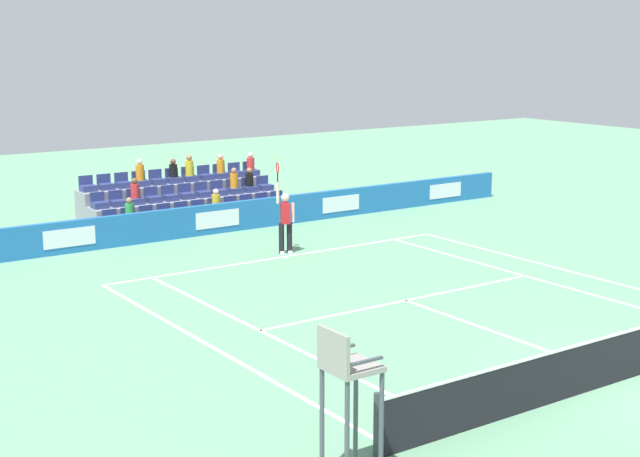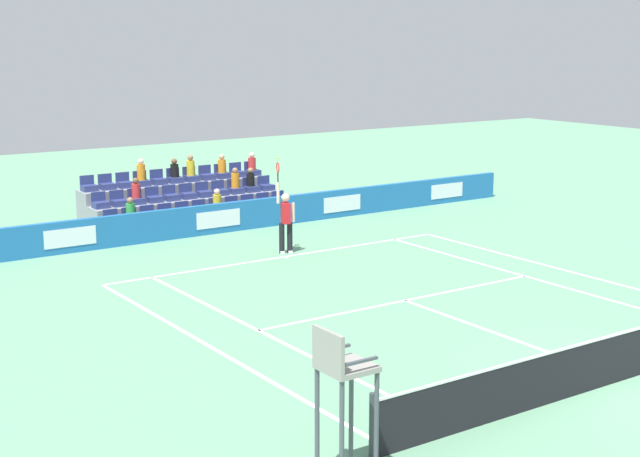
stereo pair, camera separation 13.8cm
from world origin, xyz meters
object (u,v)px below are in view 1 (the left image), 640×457
at_px(tennis_player, 285,220).
at_px(tennis_net, 628,354).
at_px(umpire_chair, 347,384).
at_px(loose_tennis_ball, 527,364).

bearing_deg(tennis_player, tennis_net, 88.57).
bearing_deg(umpire_chair, loose_tennis_ball, -161.44).
bearing_deg(loose_tennis_ball, tennis_net, 122.80).
bearing_deg(umpire_chair, tennis_net, -176.83).
distance_m(tennis_net, loose_tennis_ball, 1.91).
xyz_separation_m(tennis_net, umpire_chair, (6.76, 0.37, 1.03)).
distance_m(tennis_player, loose_tennis_ball, 10.82).
xyz_separation_m(tennis_player, loose_tennis_ball, (1.31, 10.70, -0.96)).
height_order(tennis_net, umpire_chair, umpire_chair).
bearing_deg(loose_tennis_ball, tennis_player, -96.99).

